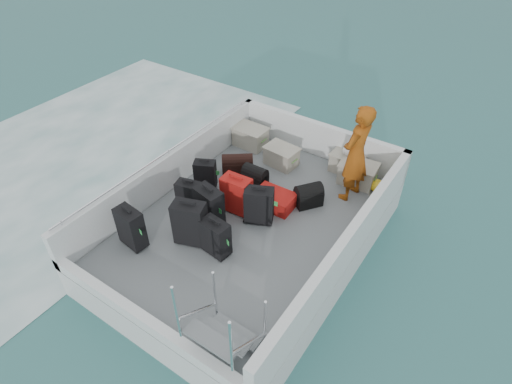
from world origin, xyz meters
TOP-DOWN VIEW (x-y plane):
  - ground at (0.00, 0.00)m, footprint 160.00×160.00m
  - wake_foam at (-4.80, 0.00)m, footprint 10.00×10.00m
  - ferry_hull at (0.00, 0.00)m, footprint 3.60×5.00m
  - deck at (0.00, 0.00)m, footprint 3.30×4.70m
  - deck_fittings at (0.35, -0.32)m, footprint 3.60×5.00m
  - suitcase_0 at (-1.19, -1.47)m, footprint 0.47×0.30m
  - suitcase_1 at (-0.98, -0.37)m, footprint 0.45×0.32m
  - suitcase_2 at (-1.18, 0.29)m, footprint 0.45×0.38m
  - suitcase_3 at (-0.48, -0.91)m, footprint 0.57×0.44m
  - suitcase_4 at (-0.51, -0.42)m, footprint 0.52×0.37m
  - suitcase_5 at (-0.33, 0.10)m, footprint 0.50×0.32m
  - suitcase_6 at (-0.01, -0.88)m, footprint 0.47×0.31m
  - suitcase_7 at (0.13, 0.08)m, footprint 0.54×0.45m
  - suitcase_8 at (0.14, 0.56)m, footprint 0.69×0.47m
  - duffel_0 at (-0.96, 0.97)m, footprint 0.64×0.59m
  - duffel_1 at (-0.47, 0.84)m, footprint 0.44×0.30m
  - duffel_2 at (0.60, 0.93)m, footprint 0.51×0.55m
  - crate_0 at (-1.32, 1.92)m, footprint 0.65×0.45m
  - crate_1 at (-0.42, 1.69)m, footprint 0.63×0.46m
  - crate_2 at (0.74, 2.20)m, footprint 0.60×0.42m
  - crate_3 at (1.05, 1.98)m, footprint 0.68×0.50m
  - yellow_bag at (1.45, 1.96)m, footprint 0.28×0.26m
  - white_bag at (0.74, 2.20)m, footprint 0.24×0.24m
  - passenger at (1.09, 1.56)m, footprint 0.52×0.71m

SIDE VIEW (x-z plane):
  - ground at x=0.00m, z-range 0.00..0.00m
  - wake_foam at x=-4.80m, z-range 0.00..0.00m
  - ferry_hull at x=0.00m, z-range 0.00..0.60m
  - deck at x=0.00m, z-range 0.60..0.62m
  - yellow_bag at x=1.45m, z-range 0.62..0.84m
  - suitcase_8 at x=0.14m, z-range 0.62..0.89m
  - duffel_0 at x=-0.96m, z-range 0.62..0.94m
  - duffel_1 at x=-0.47m, z-range 0.62..0.94m
  - duffel_2 at x=0.60m, z-range 0.62..0.94m
  - crate_2 at x=0.74m, z-range 0.62..0.97m
  - crate_1 at x=-0.42m, z-range 0.62..0.98m
  - crate_3 at x=1.05m, z-range 0.62..1.01m
  - crate_0 at x=-1.32m, z-range 0.62..1.01m
  - suitcase_2 at x=-1.18m, z-range 0.62..1.18m
  - suitcase_1 at x=-0.98m, z-range 0.62..1.23m
  - suitcase_6 at x=-0.01m, z-range 0.62..1.23m
  - suitcase_7 at x=0.13m, z-range 0.62..1.28m
  - suitcase_5 at x=-0.33m, z-range 0.62..1.29m
  - suitcase_0 at x=-1.19m, z-range 0.62..1.31m
  - suitcase_4 at x=-0.51m, z-range 0.62..1.32m
  - deck_fittings at x=0.35m, z-range 0.54..1.44m
  - suitcase_3 at x=-0.48m, z-range 0.62..1.38m
  - white_bag at x=0.74m, z-range 0.97..1.15m
  - passenger at x=1.09m, z-range 0.62..2.40m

